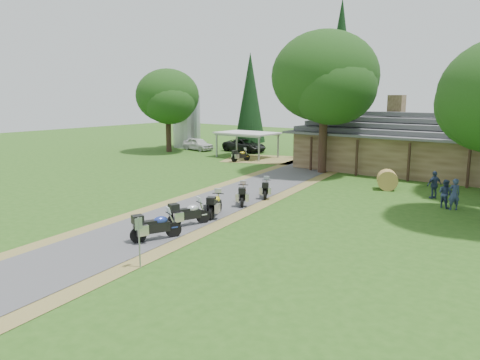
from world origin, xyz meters
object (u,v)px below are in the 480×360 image
Objects in this scene: motorcycle_row_b at (189,212)px; motorcycle_row_e at (266,188)px; motorcycle_carport_a at (241,155)px; hay_bale at (387,180)px; silo at (187,120)px; car_dark_suv at (244,142)px; motorcycle_row_a at (156,225)px; lodge at (428,143)px; motorcycle_row_d at (243,194)px; carport at (247,145)px; car_white_sedan at (198,143)px; motorcycle_row_c at (215,204)px.

motorcycle_row_e is (-0.57, 7.53, -0.07)m from motorcycle_row_b.
hay_bale reaches higher than motorcycle_carport_a.
silo is 1.19× the size of car_dark_suv.
lodge is at bearing 13.23° from motorcycle_row_a.
silo is (-28.13, 1.91, 0.82)m from lodge.
lodge is 3.27× the size of silo.
motorcycle_row_e is (-0.97, 10.04, -0.09)m from motorcycle_row_a.
hay_bale is (5.14, 9.25, 0.00)m from motorcycle_row_d.
lodge is 11.95× the size of motorcycle_row_e.
motorcycle_carport_a is (1.22, -2.71, -0.64)m from carport.
silo is 3.65× the size of motorcycle_row_e.
car_white_sedan reaches higher than motorcycle_row_d.
motorcycle_row_b is at bearing 158.95° from motorcycle_row_c.
motorcycle_row_d is at bearing 26.63° from motorcycle_row_b.
carport is 4.49m from car_dark_suv.
carport is at bearing 6.95° from motorcycle_row_c.
lodge is at bearing -92.30° from car_dark_suv.
motorcycle_row_c is at bearing -111.18° from hay_bale.
motorcycle_row_e is (19.70, -15.59, -0.26)m from car_white_sedan.
motorcycle_row_d is at bearing -106.75° from lodge.
motorcycle_row_e is at bearing -33.77° from motorcycle_row_d.
car_dark_suv is (5.06, 1.98, 0.19)m from car_white_sedan.
lodge is 28.20m from silo.
motorcycle_row_b is 2.18m from motorcycle_row_c.
silo is at bearing 165.57° from carport.
motorcycle_row_b is at bearing 32.08° from motorcycle_row_a.
car_dark_suv is (8.18, 0.46, -2.21)m from silo.
motorcycle_row_b is (23.39, -24.63, -2.59)m from silo.
motorcycle_row_b is 1.09× the size of motorcycle_carport_a.
motorcycle_row_c is (-4.89, -20.55, -1.77)m from lodge.
carport is 2.92× the size of motorcycle_row_b.
car_white_sedan is 2.87× the size of motorcycle_carport_a.
car_white_sedan is at bearing 61.59° from motorcycle_row_b.
motorcycle_carport_a is 1.38× the size of hay_bale.
hay_bale is at bearing -99.08° from car_white_sedan.
lodge reaches higher than motorcycle_row_c.
motorcycle_row_b is 21.97m from motorcycle_carport_a.
hay_bale is at bearing -67.41° from motorcycle_row_e.
car_dark_suv reaches higher than motorcycle_row_a.
motorcycle_carport_a is (-10.55, 13.83, -0.03)m from motorcycle_row_d.
motorcycle_row_d is at bearing -17.08° from motorcycle_row_c.
motorcycle_carport_a is at bearing 50.72° from motorcycle_row_b.
silo is 3.29× the size of motorcycle_row_c.
motorcycle_row_a is at bearing -99.74° from lodge.
motorcycle_row_e is (22.82, -17.10, -2.66)m from silo.
motorcycle_row_d is (-0.56, 5.13, -0.03)m from motorcycle_row_b.
motorcycle_carport_a is (9.16, -4.16, -0.25)m from car_white_sedan.
hay_bale is at bearing -46.22° from motorcycle_row_c.
motorcycle_row_d is (22.83, -19.51, -2.61)m from silo.
lodge is 25.05m from car_white_sedan.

